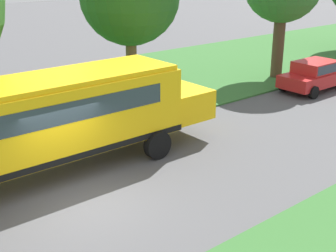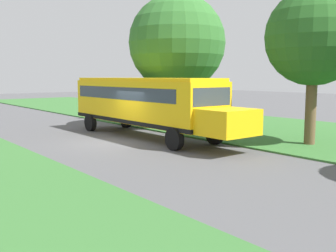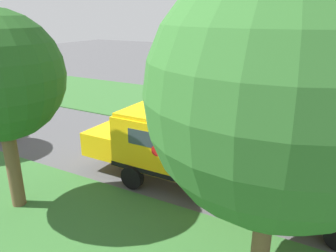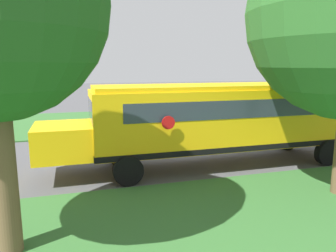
# 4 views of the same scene
# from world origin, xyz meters

# --- Properties ---
(ground_plane) EXTENTS (120.00, 120.00, 0.00)m
(ground_plane) POSITION_xyz_m (0.00, 0.00, 0.00)
(ground_plane) COLOR #4C4C4F
(grass_verge) EXTENTS (12.00, 80.00, 0.08)m
(grass_verge) POSITION_xyz_m (-10.00, 0.00, 0.04)
(grass_verge) COLOR #33662D
(grass_verge) RESTS_ON ground
(school_bus) EXTENTS (2.84, 12.42, 3.16)m
(school_bus) POSITION_xyz_m (-2.35, -0.39, 1.92)
(school_bus) COLOR yellow
(school_bus) RESTS_ON ground
(oak_tree_beside_bus) EXTENTS (6.01, 6.01, 8.33)m
(oak_tree_beside_bus) POSITION_xyz_m (-6.39, -2.54, 5.42)
(oak_tree_beside_bus) COLOR brown
(oak_tree_beside_bus) RESTS_ON ground
(oak_tree_roadside_mid) EXTENTS (4.46, 4.46, 7.26)m
(oak_tree_roadside_mid) POSITION_xyz_m (-6.93, 6.41, 4.99)
(oak_tree_roadside_mid) COLOR brown
(oak_tree_roadside_mid) RESTS_ON ground
(stop_sign) EXTENTS (0.08, 0.68, 2.74)m
(stop_sign) POSITION_xyz_m (-4.60, -9.59, 1.74)
(stop_sign) COLOR gray
(stop_sign) RESTS_ON ground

